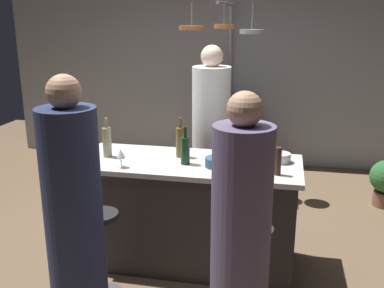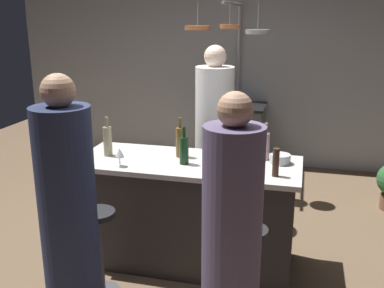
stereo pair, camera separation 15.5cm
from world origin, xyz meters
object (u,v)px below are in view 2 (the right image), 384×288
(chef, at_px, (214,142))
(guest_right, at_px, (231,242))
(bar_stool_left, at_px, (99,249))
(wine_bottle_green, at_px, (247,159))
(wine_bottle_white, at_px, (108,141))
(wine_bottle_rose, at_px, (265,146))
(mixing_bowl_blue, at_px, (215,162))
(bar_stool_right, at_px, (247,269))
(wine_bottle_amber, at_px, (180,141))
(mixing_bowl_steel, at_px, (280,159))
(wine_glass_by_chef, at_px, (120,153))
(wine_glass_near_left_guest, at_px, (228,145))
(guest_left, at_px, (69,218))
(wine_bottle_red, at_px, (184,150))
(stove_range, at_px, (234,137))
(pepper_mill, at_px, (276,162))

(chef, xyz_separation_m, guest_right, (0.48, -1.85, -0.05))
(bar_stool_left, relative_size, wine_bottle_green, 2.38)
(wine_bottle_white, bearing_deg, wine_bottle_rose, 9.29)
(guest_right, xyz_separation_m, mixing_bowl_blue, (-0.28, 0.89, 0.17))
(bar_stool_right, distance_m, wine_bottle_white, 1.54)
(bar_stool_right, bearing_deg, wine_bottle_amber, 132.79)
(mixing_bowl_steel, bearing_deg, bar_stool_right, -100.91)
(wine_glass_by_chef, xyz_separation_m, wine_glass_near_left_guest, (0.77, 0.44, 0.00))
(wine_bottle_rose, relative_size, wine_bottle_white, 0.93)
(wine_bottle_amber, xyz_separation_m, mixing_bowl_steel, (0.81, 0.03, -0.09))
(guest_left, distance_m, wine_bottle_rose, 1.63)
(wine_bottle_red, bearing_deg, guest_left, -119.23)
(bar_stool_left, bearing_deg, stove_range, 80.64)
(guest_right, distance_m, wine_glass_near_left_guest, 1.21)
(chef, height_order, bar_stool_left, chef)
(wine_bottle_rose, bearing_deg, mixing_bowl_blue, -141.65)
(bar_stool_right, bearing_deg, chef, 109.80)
(wine_glass_by_chef, distance_m, wine_glass_near_left_guest, 0.88)
(wine_glass_by_chef, bearing_deg, bar_stool_left, -95.26)
(wine_bottle_red, relative_size, mixing_bowl_steel, 1.84)
(wine_bottle_white, distance_m, wine_glass_near_left_guest, 0.99)
(wine_bottle_green, relative_size, wine_bottle_white, 0.87)
(stove_range, relative_size, wine_bottle_rose, 2.93)
(guest_right, relative_size, mixing_bowl_steel, 10.08)
(guest_left, distance_m, wine_glass_by_chef, 0.76)
(wine_bottle_amber, bearing_deg, mixing_bowl_blue, -30.00)
(stove_range, distance_m, wine_bottle_amber, 2.42)
(guest_right, relative_size, wine_bottle_green, 5.75)
(wine_bottle_rose, distance_m, mixing_bowl_steel, 0.16)
(wine_glass_near_left_guest, bearing_deg, chef, 110.09)
(guest_right, bearing_deg, wine_bottle_amber, 119.50)
(bar_stool_right, height_order, wine_glass_by_chef, wine_glass_by_chef)
(wine_glass_near_left_guest, bearing_deg, bar_stool_left, -134.93)
(bar_stool_right, height_order, wine_bottle_amber, wine_bottle_amber)
(wine_bottle_green, bearing_deg, wine_bottle_red, 171.06)
(bar_stool_right, relative_size, wine_glass_by_chef, 4.66)
(stove_range, relative_size, wine_glass_near_left_guest, 6.10)
(guest_left, height_order, wine_bottle_green, guest_left)
(pepper_mill, relative_size, wine_bottle_red, 0.70)
(mixing_bowl_steel, bearing_deg, guest_left, -138.20)
(chef, bearing_deg, wine_bottle_red, -92.93)
(guest_left, xyz_separation_m, mixing_bowl_steel, (1.24, 1.11, 0.14))
(wine_bottle_amber, distance_m, wine_glass_by_chef, 0.52)
(wine_bottle_green, bearing_deg, pepper_mill, -7.40)
(chef, relative_size, guest_left, 1.03)
(wine_bottle_white, bearing_deg, wine_bottle_green, -6.48)
(wine_bottle_red, xyz_separation_m, mixing_bowl_blue, (0.25, -0.02, -0.08))
(chef, xyz_separation_m, wine_bottle_white, (-0.72, -0.89, 0.21))
(chef, distance_m, wine_bottle_rose, 0.90)
(wine_bottle_white, bearing_deg, chef, 51.20)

